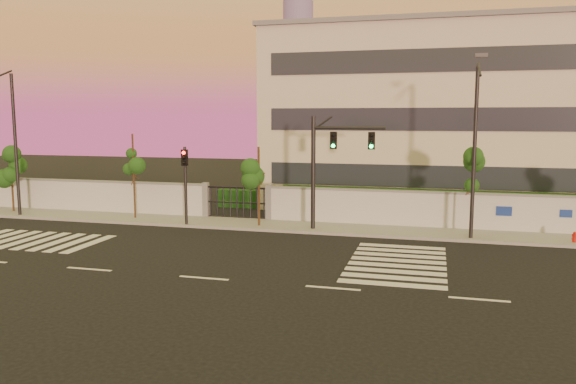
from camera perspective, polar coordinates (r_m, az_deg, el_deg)
name	(u,v)px	position (r m, az deg, el deg)	size (l,w,h in m)	color
ground	(204,278)	(21.92, -8.54, -8.65)	(120.00, 120.00, 0.00)	black
sidewalk	(278,226)	(31.54, -0.98, -3.44)	(60.00, 3.00, 0.15)	gray
perimeter_wall	(287,204)	(32.77, -0.10, -1.26)	(60.00, 0.36, 2.20)	#B5B8BD
hedge_row	(315,202)	(35.20, 2.72, -1.07)	(41.00, 4.25, 1.80)	black
institutional_building	(446,117)	(41.29, 15.72, 7.36)	(24.40, 12.40, 12.25)	beige
distant_skyscraper	(298,12)	(313.20, 1.03, 17.81)	(16.00, 16.00, 118.00)	slate
road_markings	(205,253)	(25.85, -8.47, -6.13)	(57.00, 7.62, 0.02)	silver
street_tree_b	(11,167)	(39.77, -26.28, 2.28)	(1.58, 1.26, 4.04)	#382314
street_tree_c	(134,157)	(34.46, -15.42, 3.45)	(1.32, 1.05, 5.16)	#382314
street_tree_d	(259,168)	(30.86, -2.95, 2.41)	(1.56, 1.24, 4.52)	#382314
street_tree_e	(473,173)	(29.81, 18.32, 1.83)	(1.33, 1.06, 4.50)	#382314
traffic_signal_main	(328,160)	(29.77, 4.04, 3.30)	(3.89, 0.38, 6.16)	black
traffic_signal_secondary	(185,176)	(31.67, -10.40, 1.57)	(0.35, 0.34, 4.50)	black
streetlight_west	(13,137)	(37.88, -26.17, 5.04)	(0.55, 2.20, 9.14)	black
streetlight_east	(475,144)	(28.74, 18.46, 4.65)	(0.53, 2.15, 8.93)	black
fire_hydrant	(575,238)	(30.35, 27.10, -4.22)	(0.25, 0.25, 0.67)	#AE130B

